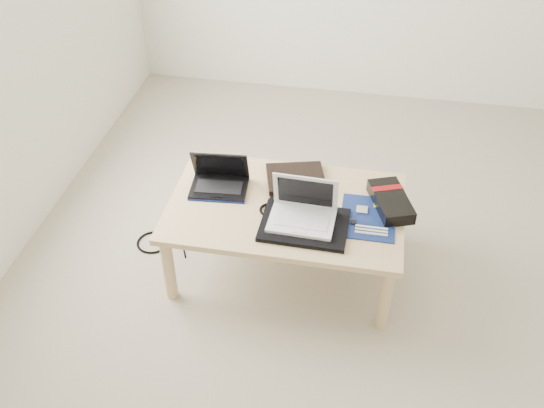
% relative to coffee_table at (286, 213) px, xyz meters
% --- Properties ---
extents(ground, '(4.00, 4.00, 0.00)m').
position_rel_coffee_table_xyz_m(ground, '(0.62, -0.14, -0.35)').
color(ground, '#BFB49B').
rests_on(ground, ground).
extents(coffee_table, '(1.10, 0.70, 0.40)m').
position_rel_coffee_table_xyz_m(coffee_table, '(0.00, 0.00, 0.00)').
color(coffee_table, tan).
rests_on(coffee_table, ground).
extents(book, '(0.33, 0.30, 0.03)m').
position_rel_coffee_table_xyz_m(book, '(0.02, 0.20, 0.06)').
color(book, black).
rests_on(book, coffee_table).
extents(netbook, '(0.29, 0.22, 0.19)m').
position_rel_coffee_table_xyz_m(netbook, '(-0.34, 0.08, 0.09)').
color(netbook, black).
rests_on(netbook, coffee_table).
extents(tablet, '(0.24, 0.19, 0.01)m').
position_rel_coffee_table_xyz_m(tablet, '(0.03, 0.00, 0.05)').
color(tablet, black).
rests_on(tablet, coffee_table).
extents(remote, '(0.08, 0.22, 0.02)m').
position_rel_coffee_table_xyz_m(remote, '(0.10, 0.03, 0.06)').
color(remote, '#B8B9BD').
rests_on(remote, coffee_table).
extents(neoprene_sleeve, '(0.39, 0.29, 0.02)m').
position_rel_coffee_table_xyz_m(neoprene_sleeve, '(0.11, -0.13, 0.06)').
color(neoprene_sleeve, black).
rests_on(neoprene_sleeve, coffee_table).
extents(white_laptop, '(0.30, 0.22, 0.21)m').
position_rel_coffee_table_xyz_m(white_laptop, '(0.09, -0.10, 0.11)').
color(white_laptop, white).
rests_on(white_laptop, neoprene_sleeve).
extents(motherboard, '(0.25, 0.31, 0.01)m').
position_rel_coffee_table_xyz_m(motherboard, '(0.39, -0.02, 0.05)').
color(motherboard, '#0C1B4E').
rests_on(motherboard, coffee_table).
extents(gpu_box, '(0.24, 0.32, 0.06)m').
position_rel_coffee_table_xyz_m(gpu_box, '(0.48, 0.08, 0.08)').
color(gpu_box, black).
rests_on(gpu_box, coffee_table).
extents(cable_coil, '(0.11, 0.11, 0.01)m').
position_rel_coffee_table_xyz_m(cable_coil, '(-0.07, -0.05, 0.05)').
color(cable_coil, black).
rests_on(cable_coil, coffee_table).
extents(floor_cable_coil, '(0.17, 0.17, 0.01)m').
position_rel_coffee_table_xyz_m(floor_cable_coil, '(-0.72, 0.04, -0.35)').
color(floor_cable_coil, black).
rests_on(floor_cable_coil, ground).
extents(floor_cable_trail, '(0.15, 0.32, 0.01)m').
position_rel_coffee_table_xyz_m(floor_cable_trail, '(-0.59, 0.12, -0.35)').
color(floor_cable_trail, black).
rests_on(floor_cable_trail, ground).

